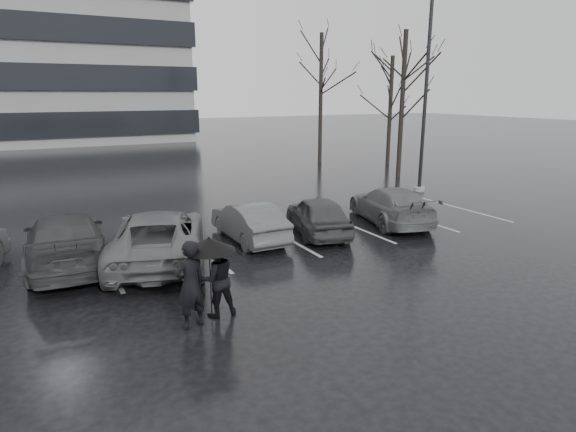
% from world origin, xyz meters
% --- Properties ---
extents(ground, '(160.00, 160.00, 0.00)m').
position_xyz_m(ground, '(0.00, 0.00, 0.00)').
color(ground, black).
rests_on(ground, ground).
extents(car_main, '(2.49, 4.11, 1.31)m').
position_xyz_m(car_main, '(1.78, 2.19, 0.65)').
color(car_main, black).
rests_on(car_main, ground).
extents(car_west_a, '(1.34, 3.80, 1.25)m').
position_xyz_m(car_west_a, '(-0.58, 2.61, 0.63)').
color(car_west_a, '#303033').
rests_on(car_west_a, ground).
extents(car_west_b, '(3.95, 5.84, 1.49)m').
position_xyz_m(car_west_b, '(-3.67, 1.88, 0.74)').
color(car_west_b, '#434345').
rests_on(car_west_b, ground).
extents(car_west_c, '(2.27, 5.14, 1.47)m').
position_xyz_m(car_west_c, '(-6.01, 2.77, 0.73)').
color(car_west_c, black).
rests_on(car_west_c, ground).
extents(car_east, '(3.00, 4.91, 1.33)m').
position_xyz_m(car_east, '(4.92, 2.18, 0.67)').
color(car_east, '#434345').
rests_on(car_east, ground).
extents(pedestrian_left, '(0.78, 0.62, 1.85)m').
position_xyz_m(pedestrian_left, '(-4.04, -2.40, 0.93)').
color(pedestrian_left, black).
rests_on(pedestrian_left, ground).
extents(pedestrian_right, '(0.84, 0.66, 1.68)m').
position_xyz_m(pedestrian_right, '(-3.38, -2.13, 0.84)').
color(pedestrian_right, black).
rests_on(pedestrian_right, ground).
extents(umbrella, '(1.08, 1.08, 1.84)m').
position_xyz_m(umbrella, '(-3.57, -2.28, 1.67)').
color(umbrella, black).
rests_on(umbrella, ground).
extents(lamp_post, '(0.53, 0.53, 9.68)m').
position_xyz_m(lamp_post, '(10.06, 6.17, 4.43)').
color(lamp_post, gray).
rests_on(lamp_post, ground).
extents(stall_stripes, '(19.72, 5.00, 0.00)m').
position_xyz_m(stall_stripes, '(-0.80, 2.50, 0.00)').
color(stall_stripes, '#AAAAAD').
rests_on(stall_stripes, ground).
extents(tree_east, '(0.26, 0.26, 8.00)m').
position_xyz_m(tree_east, '(12.00, 10.00, 4.00)').
color(tree_east, black).
rests_on(tree_east, ground).
extents(tree_ne, '(0.26, 0.26, 7.00)m').
position_xyz_m(tree_ne, '(14.50, 14.00, 3.50)').
color(tree_ne, black).
rests_on(tree_ne, ground).
extents(tree_north, '(0.26, 0.26, 8.50)m').
position_xyz_m(tree_north, '(11.00, 17.00, 4.25)').
color(tree_north, black).
rests_on(tree_north, ground).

